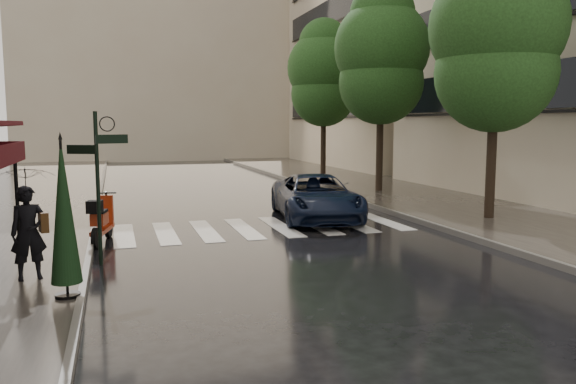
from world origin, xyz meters
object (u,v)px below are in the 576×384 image
parasol_back (64,211)px  scooter (101,221)px  pedestrian_with_umbrella (26,188)px  parked_car (316,197)px

parasol_back → scooter: bearing=84.7°
pedestrian_with_umbrella → parked_car: 8.95m
pedestrian_with_umbrella → scooter: pedestrian_with_umbrella is taller
parked_car → scooter: bearing=-155.6°
scooter → parasol_back: bearing=-82.8°
scooter → pedestrian_with_umbrella: bearing=-96.0°
scooter → parked_car: bearing=28.7°
pedestrian_with_umbrella → parked_car: size_ratio=0.51×
scooter → parked_car: (6.12, 1.78, 0.13)m
parked_car → parasol_back: bearing=-127.3°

